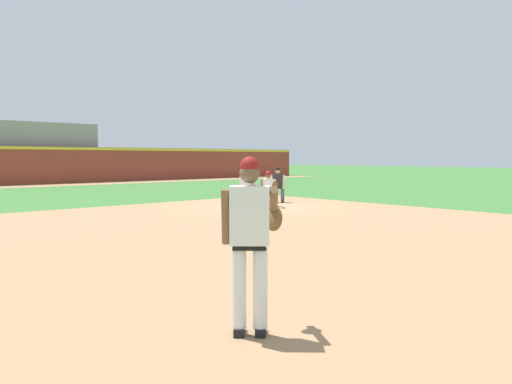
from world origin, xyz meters
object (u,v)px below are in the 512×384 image
Objects in this scene: baseball at (263,219)px; pitcher at (251,234)px; first_baseman at (269,187)px; baserunner at (246,187)px; umpire at (278,183)px; first_base_bag at (260,206)px.

baseball is 0.04× the size of pitcher.
pitcher is 1.39× the size of first_baseman.
umpire is at bearing 22.59° from baserunner.
pitcher is at bearing -130.72° from baserunner.
first_baseman is 0.92× the size of umpire.
first_base_bag is at bearing 48.67° from baseball.
first_baseman is at bearing 45.64° from pitcher.
baserunner reaches higher than first_baseman.
first_baseman is 1.79m from umpire.
pitcher is 12.66m from baserunner.
pitcher is 1.27× the size of baserunner.
first_base_bag is 13.40m from pitcher.
baserunner is (1.75, 2.78, 0.76)m from baseball.
baserunner is (-1.23, -0.11, 0.06)m from first_baseman.
pitcher is 15.33m from umpire.
baserunner reaches higher than baseball.
umpire reaches higher than first_base_bag.
baseball is 0.06× the size of first_baseman.
baserunner and umpire have the same top height.
pitcher reaches higher than umpire.
umpire is (1.47, 1.01, 0.06)m from first_baseman.
first_baseman is 0.92× the size of baserunner.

